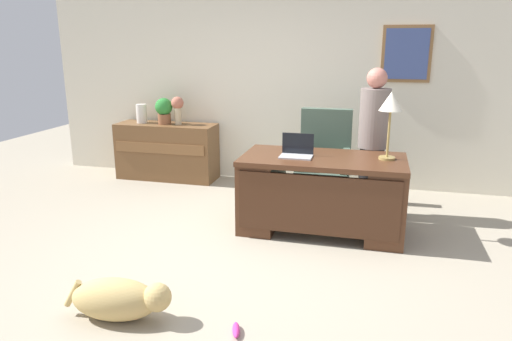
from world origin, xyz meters
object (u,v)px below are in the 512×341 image
vase_with_flowers (178,107)px  dog_toy_bone (236,330)px  armchair (324,163)px  dog_lying (120,299)px  credenza (167,151)px  desk_lamp (391,106)px  desk (322,192)px  laptop (297,151)px  potted_plant (164,110)px  vase_empty (142,114)px  person_standing (373,142)px

vase_with_flowers → dog_toy_bone: (1.83, -3.34, -1.00)m
armchair → dog_lying: bearing=-111.0°
dog_lying → dog_toy_bone: 0.85m
credenza → desk_lamp: 3.37m
desk → laptop: 0.49m
potted_plant → dog_toy_bone: bearing=-58.6°
desk_lamp → vase_with_flowers: 3.09m
credenza → vase_empty: 0.64m
desk_lamp → potted_plant: (-2.99, 1.32, -0.32)m
laptop → desk: bearing=1.5°
credenza → person_standing: (2.82, -0.82, 0.45)m
desk → vase_empty: (-2.72, 1.42, 0.50)m
desk → dog_toy_bone: (-0.33, -1.92, -0.39)m
person_standing → desk_lamp: person_standing is taller
armchair → credenza: bearing=166.5°
credenza → person_standing: 2.97m
laptop → credenza: bearing=145.8°
armchair → laptop: size_ratio=3.52×
vase_empty → dog_toy_bone: vase_empty is taller
armchair → vase_with_flowers: vase_with_flowers is taller
vase_with_flowers → desk: bearing=-33.2°
desk → vase_with_flowers: bearing=146.8°
desk → credenza: bearing=149.0°
desk_lamp → vase_with_flowers: size_ratio=1.71×
laptop → vase_with_flowers: size_ratio=0.83×
desk → credenza: 2.75m
desk_lamp → vase_empty: desk_lamp is taller
person_standing → laptop: (-0.73, -0.60, -0.01)m
dog_lying → laptop: laptop is taller
desk → dog_lying: size_ratio=2.04×
laptop → potted_plant: (-2.11, 1.42, 0.15)m
vase_empty → dog_lying: bearing=-65.3°
credenza → vase_empty: size_ratio=5.34×
dog_lying → vase_empty: size_ratio=3.02×
desk → person_standing: bearing=51.9°
armchair → dog_lying: size_ratio=1.42×
person_standing → potted_plant: bearing=163.9°
credenza → dog_toy_bone: 3.92m
vase_with_flowers → desk_lamp: bearing=-25.5°
vase_with_flowers → vase_empty: size_ratio=1.46×
vase_with_flowers → dog_toy_bone: bearing=-61.2°
armchair → dog_toy_bone: (-0.25, -2.79, -0.47)m
credenza → potted_plant: bearing=175.6°
credenza → dog_lying: 3.58m
dog_lying → potted_plant: potted_plant is taller
dog_toy_bone → vase_with_flowers: bearing=118.8°
desk → potted_plant: 2.82m
dog_toy_bone → dog_lying: bearing=-177.6°
armchair → dog_lying: (-1.09, -2.83, -0.34)m
person_standing → desk: bearing=-128.1°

